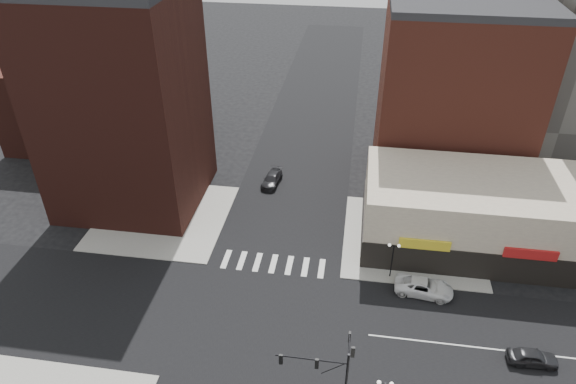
# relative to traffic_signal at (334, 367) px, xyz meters

# --- Properties ---
(ground) EXTENTS (240.00, 240.00, 0.00)m
(ground) POSITION_rel_traffic_signal_xyz_m (-7.24, 7.83, -4.96)
(ground) COLOR black
(ground) RESTS_ON ground
(road_ew) EXTENTS (200.00, 14.00, 0.02)m
(road_ew) POSITION_rel_traffic_signal_xyz_m (-7.24, 7.83, -4.95)
(road_ew) COLOR black
(road_ew) RESTS_ON ground
(road_ns) EXTENTS (14.00, 200.00, 0.02)m
(road_ns) POSITION_rel_traffic_signal_xyz_m (-7.24, 7.83, -4.95)
(road_ns) COLOR black
(road_ns) RESTS_ON ground
(sidewalk_nw) EXTENTS (15.00, 15.00, 0.12)m
(sidewalk_nw) POSITION_rel_traffic_signal_xyz_m (-21.74, 22.33, -4.90)
(sidewalk_nw) COLOR gray
(sidewalk_nw) RESTS_ON ground
(sidewalk_ne) EXTENTS (15.00, 15.00, 0.12)m
(sidewalk_ne) POSITION_rel_traffic_signal_xyz_m (7.26, 22.33, -4.90)
(sidewalk_ne) COLOR gray
(sidewalk_ne) RESTS_ON ground
(building_nw) EXTENTS (16.00, 15.00, 25.00)m
(building_nw) POSITION_rel_traffic_signal_xyz_m (-26.24, 26.33, 7.54)
(building_nw) COLOR #3B1812
(building_nw) RESTS_ON ground
(building_nw_low) EXTENTS (20.00, 18.00, 12.00)m
(building_nw_low) POSITION_rel_traffic_signal_xyz_m (-39.24, 41.83, 1.04)
(building_nw_low) COLOR #3B1812
(building_nw_low) RESTS_ON ground
(building_ne_midrise) EXTENTS (18.00, 15.00, 22.00)m
(building_ne_midrise) POSITION_rel_traffic_signal_xyz_m (11.76, 37.33, 6.04)
(building_ne_midrise) COLOR maroon
(building_ne_midrise) RESTS_ON ground
(building_ne_row) EXTENTS (24.20, 12.20, 8.00)m
(building_ne_row) POSITION_rel_traffic_signal_xyz_m (13.76, 22.83, -1.66)
(building_ne_row) COLOR beige
(building_ne_row) RESTS_ON ground
(traffic_signal) EXTENTS (5.59, 3.09, 7.77)m
(traffic_signal) POSITION_rel_traffic_signal_xyz_m (0.00, 0.00, 0.00)
(traffic_signal) COLOR black
(traffic_signal) RESTS_ON ground
(street_lamp_ne) EXTENTS (1.22, 0.32, 4.16)m
(street_lamp_ne) POSITION_rel_traffic_signal_xyz_m (4.76, 15.83, -1.67)
(street_lamp_ne) COLOR black
(street_lamp_ne) RESTS_ON sidewalk_ne
(white_suv) EXTENTS (5.91, 3.22, 1.57)m
(white_suv) POSITION_rel_traffic_signal_xyz_m (7.96, 13.99, -4.18)
(white_suv) COLOR white
(white_suv) RESTS_ON ground
(dark_sedan_east) EXTENTS (4.16, 1.73, 1.41)m
(dark_sedan_east) POSITION_rel_traffic_signal_xyz_m (16.42, 6.83, -4.26)
(dark_sedan_east) COLOR black
(dark_sedan_east) RESTS_ON ground
(dark_sedan_north) EXTENTS (2.51, 4.98, 1.39)m
(dark_sedan_north) POSITION_rel_traffic_signal_xyz_m (-10.23, 31.59, -4.27)
(dark_sedan_north) COLOR black
(dark_sedan_north) RESTS_ON ground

